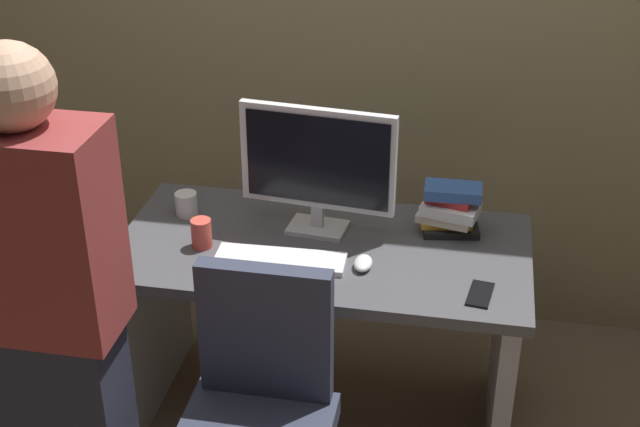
{
  "coord_description": "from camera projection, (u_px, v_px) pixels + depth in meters",
  "views": [
    {
      "loc": [
        0.47,
        -2.56,
        2.26
      ],
      "look_at": [
        0.0,
        -0.05,
        0.87
      ],
      "focal_mm": 49.86,
      "sensor_mm": 36.0,
      "label": 1
    }
  ],
  "objects": [
    {
      "name": "ground_plane",
      "position": [
        322.0,
        409.0,
        3.37
      ],
      "size": [
        9.0,
        9.0,
        0.0
      ],
      "primitive_type": "plane",
      "color": "brown"
    },
    {
      "name": "desk",
      "position": [
        323.0,
        300.0,
        3.13
      ],
      "size": [
        1.4,
        0.71,
        0.72
      ],
      "color": "#4C4C51",
      "rests_on": "ground"
    },
    {
      "name": "person_at_desk",
      "position": [
        52.0,
        327.0,
        2.4
      ],
      "size": [
        0.4,
        0.24,
        1.64
      ],
      "color": "#262838",
      "rests_on": "ground"
    },
    {
      "name": "monitor",
      "position": [
        317.0,
        164.0,
        2.99
      ],
      "size": [
        0.54,
        0.16,
        0.46
      ],
      "color": "silver",
      "rests_on": "desk"
    },
    {
      "name": "keyboard",
      "position": [
        280.0,
        260.0,
        2.92
      ],
      "size": [
        0.43,
        0.14,
        0.02
      ],
      "primitive_type": "cube",
      "rotation": [
        0.0,
        0.0,
        0.03
      ],
      "color": "white",
      "rests_on": "desk"
    },
    {
      "name": "mouse",
      "position": [
        363.0,
        263.0,
        2.89
      ],
      "size": [
        0.06,
        0.1,
        0.03
      ],
      "primitive_type": "ellipsoid",
      "color": "white",
      "rests_on": "desk"
    },
    {
      "name": "cup_near_keyboard",
      "position": [
        201.0,
        233.0,
        2.99
      ],
      "size": [
        0.07,
        0.07,
        0.1
      ],
      "primitive_type": "cylinder",
      "color": "#D84C3F",
      "rests_on": "desk"
    },
    {
      "name": "cup_by_monitor",
      "position": [
        186.0,
        204.0,
        3.19
      ],
      "size": [
        0.08,
        0.08,
        0.09
      ],
      "primitive_type": "cylinder",
      "color": "white",
      "rests_on": "desk"
    },
    {
      "name": "book_stack",
      "position": [
        450.0,
        209.0,
        3.07
      ],
      "size": [
        0.23,
        0.18,
        0.18
      ],
      "color": "black",
      "rests_on": "desk"
    },
    {
      "name": "cell_phone",
      "position": [
        480.0,
        294.0,
        2.75
      ],
      "size": [
        0.09,
        0.15,
        0.01
      ],
      "primitive_type": "cube",
      "rotation": [
        0.0,
        0.0,
        -0.14
      ],
      "color": "black",
      "rests_on": "desk"
    }
  ]
}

